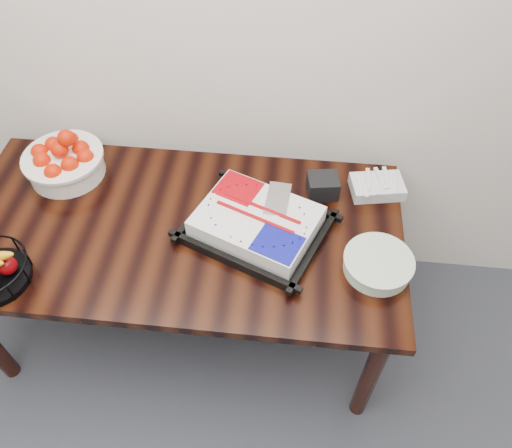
# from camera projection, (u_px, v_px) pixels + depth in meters

# --- Properties ---
(table) EXTENTS (1.80, 0.90, 0.75)m
(table) POSITION_uv_depth(u_px,v_px,m) (181.00, 239.00, 2.07)
(table) COLOR black
(table) RESTS_ON ground
(cake_tray) EXTENTS (0.62, 0.56, 0.10)m
(cake_tray) POSITION_uv_depth(u_px,v_px,m) (257.00, 223.00, 1.95)
(cake_tray) COLOR black
(cake_tray) RESTS_ON table
(tangerine_bowl) EXTENTS (0.34, 0.34, 0.22)m
(tangerine_bowl) POSITION_uv_depth(u_px,v_px,m) (63.00, 157.00, 2.13)
(tangerine_bowl) COLOR white
(tangerine_bowl) RESTS_ON table
(plate_stack) EXTENTS (0.26, 0.26, 0.06)m
(plate_stack) POSITION_uv_depth(u_px,v_px,m) (378.00, 264.00, 1.84)
(plate_stack) COLOR white
(plate_stack) RESTS_ON table
(fork_bag) EXTENTS (0.24, 0.18, 0.06)m
(fork_bag) POSITION_uv_depth(u_px,v_px,m) (377.00, 186.00, 2.11)
(fork_bag) COLOR silver
(fork_bag) RESTS_ON table
(napkin_box) EXTENTS (0.14, 0.13, 0.09)m
(napkin_box) POSITION_uv_depth(u_px,v_px,m) (323.00, 186.00, 2.09)
(napkin_box) COLOR black
(napkin_box) RESTS_ON table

